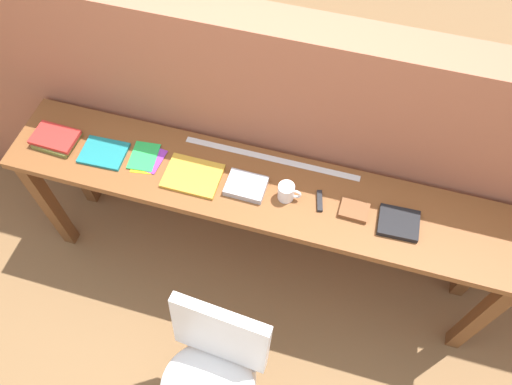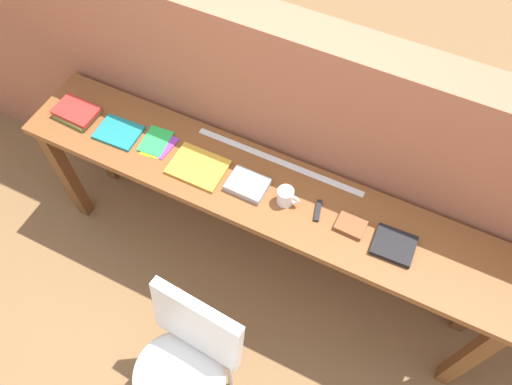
# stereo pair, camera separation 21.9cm
# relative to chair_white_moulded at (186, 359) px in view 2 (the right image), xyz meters

# --- Properties ---
(ground_plane) EXTENTS (40.00, 40.00, 0.00)m
(ground_plane) POSITION_rel_chair_white_moulded_xyz_m (-0.01, 0.49, -0.53)
(ground_plane) COLOR brown
(brick_wall_back) EXTENTS (6.00, 0.20, 1.56)m
(brick_wall_back) POSITION_rel_chair_white_moulded_xyz_m (-0.01, 1.13, 0.26)
(brick_wall_back) COLOR #9E5B42
(brick_wall_back) RESTS_ON ground
(sideboard) EXTENTS (2.50, 0.44, 0.88)m
(sideboard) POSITION_rel_chair_white_moulded_xyz_m (-0.01, 0.79, 0.21)
(sideboard) COLOR brown
(sideboard) RESTS_ON ground
(chair_white_moulded) EXTENTS (0.47, 0.48, 0.89)m
(chair_white_moulded) POSITION_rel_chair_white_moulded_xyz_m (0.00, 0.00, 0.00)
(chair_white_moulded) COLOR white
(chair_white_moulded) RESTS_ON ground
(book_stack_leftmost) EXTENTS (0.22, 0.17, 0.05)m
(book_stack_leftmost) POSITION_rel_chair_white_moulded_xyz_m (-1.05, 0.77, 0.38)
(book_stack_leftmost) COLOR olive
(book_stack_leftmost) RESTS_ON sideboard
(magazine_cycling) EXTENTS (0.22, 0.17, 0.02)m
(magazine_cycling) POSITION_rel_chair_white_moulded_xyz_m (-0.79, 0.76, 0.36)
(magazine_cycling) COLOR #19757A
(magazine_cycling) RESTS_ON sideboard
(pamphlet_pile_colourful) EXTENTS (0.17, 0.19, 0.01)m
(pamphlet_pile_colourful) POSITION_rel_chair_white_moulded_xyz_m (-0.58, 0.79, 0.36)
(pamphlet_pile_colourful) COLOR yellow
(pamphlet_pile_colourful) RESTS_ON sideboard
(book_open_centre) EXTENTS (0.27, 0.20, 0.02)m
(book_open_centre) POSITION_rel_chair_white_moulded_xyz_m (-0.32, 0.75, 0.36)
(book_open_centre) COLOR gold
(book_open_centre) RESTS_ON sideboard
(book_grey_hardcover) EXTENTS (0.19, 0.14, 0.03)m
(book_grey_hardcover) POSITION_rel_chair_white_moulded_xyz_m (-0.06, 0.76, 0.37)
(book_grey_hardcover) COLOR #9E9EA3
(book_grey_hardcover) RESTS_ON sideboard
(mug) EXTENTS (0.11, 0.08, 0.09)m
(mug) POSITION_rel_chair_white_moulded_xyz_m (0.13, 0.76, 0.40)
(mug) COLOR white
(mug) RESTS_ON sideboard
(multitool_folded) EXTENTS (0.05, 0.11, 0.02)m
(multitool_folded) POSITION_rel_chair_white_moulded_xyz_m (0.29, 0.78, 0.36)
(multitool_folded) COLOR black
(multitool_folded) RESTS_ON sideboard
(leather_journal_brown) EXTENTS (0.13, 0.10, 0.02)m
(leather_journal_brown) POSITION_rel_chair_white_moulded_xyz_m (0.45, 0.77, 0.37)
(leather_journal_brown) COLOR brown
(leather_journal_brown) RESTS_ON sideboard
(book_repair_rightmost) EXTENTS (0.19, 0.16, 0.03)m
(book_repair_rightmost) POSITION_rel_chair_white_moulded_xyz_m (0.65, 0.76, 0.37)
(book_repair_rightmost) COLOR black
(book_repair_rightmost) RESTS_ON sideboard
(ruler_metal_back_edge) EXTENTS (0.88, 0.03, 0.00)m
(ruler_metal_back_edge) POSITION_rel_chair_white_moulded_xyz_m (0.01, 0.96, 0.35)
(ruler_metal_back_edge) COLOR silver
(ruler_metal_back_edge) RESTS_ON sideboard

